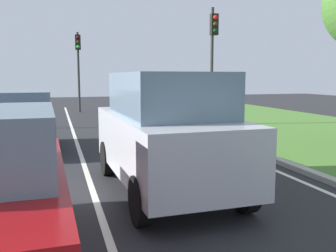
% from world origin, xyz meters
% --- Properties ---
extents(ground_plane, '(60.00, 60.00, 0.00)m').
position_xyz_m(ground_plane, '(0.00, 14.00, 0.00)').
color(ground_plane, '#262628').
extents(lane_line_center, '(0.12, 32.00, 0.01)m').
position_xyz_m(lane_line_center, '(-0.70, 14.00, 0.00)').
color(lane_line_center, silver).
rests_on(lane_line_center, ground).
extents(lane_line_right_edge, '(0.12, 32.00, 0.01)m').
position_xyz_m(lane_line_right_edge, '(3.60, 14.00, 0.00)').
color(lane_line_right_edge, silver).
rests_on(lane_line_right_edge, ground).
extents(grass_verge_right, '(9.00, 48.00, 0.06)m').
position_xyz_m(grass_verge_right, '(8.50, 14.00, 0.03)').
color(grass_verge_right, '#47752D').
rests_on(grass_verge_right, ground).
extents(curb_right, '(0.24, 48.00, 0.12)m').
position_xyz_m(curb_right, '(4.10, 14.00, 0.06)').
color(curb_right, '#9E9B93').
rests_on(curb_right, ground).
extents(car_suv_ahead, '(2.08, 4.55, 2.28)m').
position_xyz_m(car_suv_ahead, '(0.66, 8.90, 1.17)').
color(car_suv_ahead, '#B7BABF').
rests_on(car_suv_ahead, ground).
extents(car_hatchback_far, '(1.74, 3.70, 1.78)m').
position_xyz_m(car_hatchback_far, '(-2.21, 13.94, 0.88)').
color(car_hatchback_far, navy).
rests_on(car_hatchback_far, ground).
extents(traffic_light_near_right, '(0.32, 0.50, 5.19)m').
position_xyz_m(traffic_light_near_right, '(5.37, 17.60, 3.48)').
color(traffic_light_near_right, '#2D2D2D').
rests_on(traffic_light_near_right, ground).
extents(traffic_light_far_median, '(0.32, 0.50, 4.90)m').
position_xyz_m(traffic_light_far_median, '(0.10, 26.03, 3.34)').
color(traffic_light_far_median, '#2D2D2D').
rests_on(traffic_light_far_median, ground).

